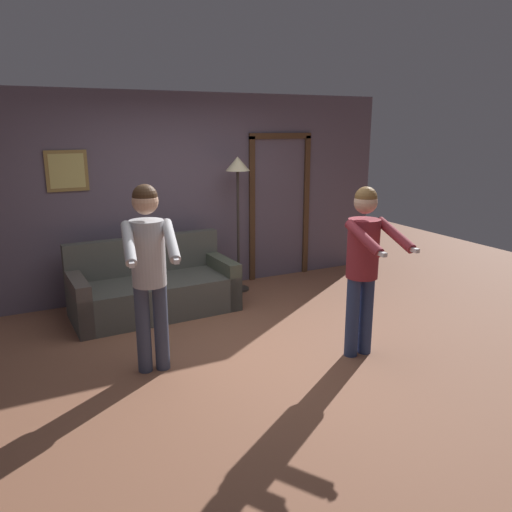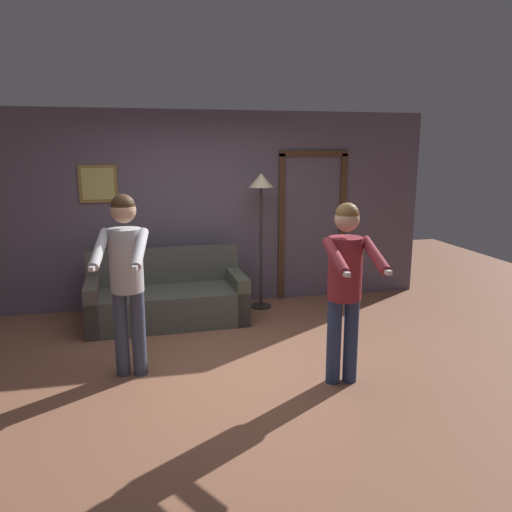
% 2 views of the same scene
% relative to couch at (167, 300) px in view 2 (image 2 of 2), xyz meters
% --- Properties ---
extents(ground_plane, '(12.00, 12.00, 0.00)m').
position_rel_couch_xyz_m(ground_plane, '(0.48, -1.47, -0.28)').
color(ground_plane, '#915C43').
extents(back_wall_assembly, '(6.40, 0.10, 2.60)m').
position_rel_couch_xyz_m(back_wall_assembly, '(0.49, 0.69, 1.02)').
color(back_wall_assembly, '#5E5465').
rests_on(back_wall_assembly, ground_plane).
extents(couch, '(1.93, 0.92, 0.87)m').
position_rel_couch_xyz_m(couch, '(0.00, 0.00, 0.00)').
color(couch, '#4E4F48').
rests_on(couch, ground_plane).
extents(torchiere_lamp, '(0.32, 0.32, 1.80)m').
position_rel_couch_xyz_m(torchiere_lamp, '(1.26, 0.31, 1.20)').
color(torchiere_lamp, '#332D28').
rests_on(torchiere_lamp, ground_plane).
extents(person_standing_left, '(0.50, 0.71, 1.71)m').
position_rel_couch_xyz_m(person_standing_left, '(-0.41, -1.46, 0.76)').
color(person_standing_left, '#3C455E').
rests_on(person_standing_left, ground_plane).
extents(person_standing_right, '(0.45, 0.70, 1.65)m').
position_rel_couch_xyz_m(person_standing_right, '(1.47, -2.04, 0.72)').
color(person_standing_right, navy).
rests_on(person_standing_right, ground_plane).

